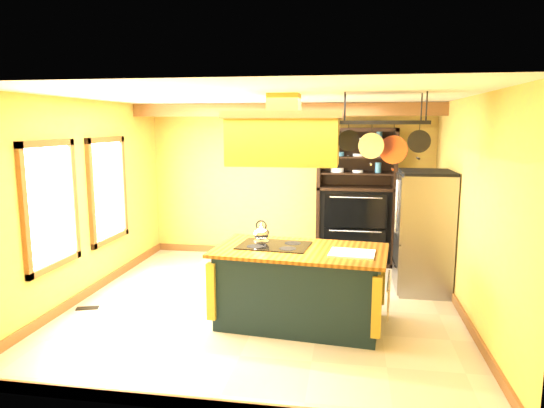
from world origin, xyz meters
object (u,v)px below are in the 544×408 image
(refrigerator, at_px, (423,234))
(kitchen_island, at_px, (300,286))
(pot_rack, at_px, (383,131))
(range_hood, at_px, (284,136))
(hutch, at_px, (355,211))

(refrigerator, bearing_deg, kitchen_island, -137.40)
(kitchen_island, height_order, pot_rack, pot_rack)
(range_hood, height_order, pot_rack, same)
(pot_rack, relative_size, hutch, 0.43)
(hutch, bearing_deg, pot_rack, -84.90)
(range_hood, relative_size, refrigerator, 0.78)
(kitchen_island, relative_size, pot_rack, 2.12)
(kitchen_island, distance_m, pot_rack, 2.03)
(pot_rack, bearing_deg, refrigerator, 64.72)
(kitchen_island, relative_size, range_hood, 1.60)
(pot_rack, height_order, refrigerator, pot_rack)
(refrigerator, relative_size, hutch, 0.73)
(pot_rack, xyz_separation_m, refrigerator, (0.69, 1.47, -1.47))
(kitchen_island, xyz_separation_m, pot_rack, (0.91, 0.00, 1.82))
(pot_rack, distance_m, refrigerator, 2.19)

